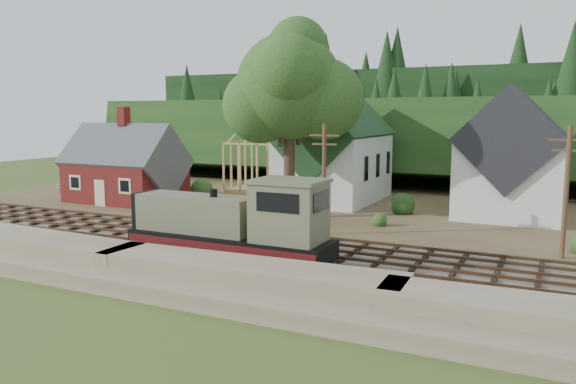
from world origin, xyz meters
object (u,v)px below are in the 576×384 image
at_px(car_green, 74,186).
at_px(patio_set, 97,182).
at_px(car_blue, 253,201).
at_px(locomotive, 236,226).

distance_m(car_green, patio_set, 8.38).
xyz_separation_m(car_blue, patio_set, (-15.36, -3.15, 1.29)).
bearing_deg(car_green, patio_set, -133.83).
relative_size(locomotive, patio_set, 5.58).
distance_m(locomotive, patio_set, 26.18).
distance_m(car_blue, patio_set, 15.73).
bearing_deg(locomotive, car_green, 151.65).
relative_size(car_blue, car_green, 1.02).
bearing_deg(patio_set, car_green, 151.52).
bearing_deg(car_green, car_blue, -107.37).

